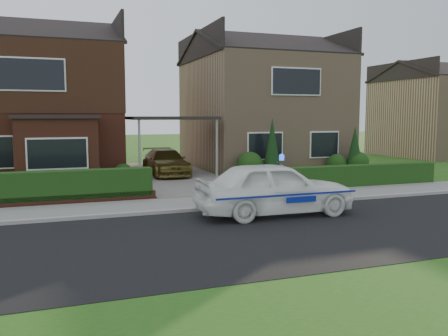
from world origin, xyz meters
name	(u,v)px	position (x,y,z in m)	size (l,w,h in m)	color
ground	(279,232)	(0.00, 0.00, 0.00)	(120.00, 120.00, 0.00)	#154E14
road	(279,232)	(0.00, 0.00, 0.00)	(60.00, 6.00, 0.02)	black
kerb	(234,207)	(0.00, 3.05, 0.06)	(60.00, 0.16, 0.12)	#9E9993
sidewalk	(222,202)	(0.00, 4.10, 0.05)	(60.00, 2.00, 0.10)	slate
grass_verge	(436,313)	(0.00, -5.00, 0.00)	(60.00, 4.00, 0.01)	#154E14
driveway	(172,176)	(0.00, 11.00, 0.06)	(3.80, 12.00, 0.12)	#666059
house_left	(35,94)	(-5.78, 13.90, 3.81)	(7.50, 9.53, 7.25)	brown
house_right	(261,100)	(5.80, 13.99, 3.66)	(7.50, 8.06, 7.25)	tan
carport_link	(171,119)	(0.00, 10.95, 2.66)	(3.80, 3.00, 2.77)	black
dwarf_wall	(30,202)	(-5.80, 5.30, 0.18)	(7.70, 0.25, 0.36)	brown
hedge_left	(31,207)	(-5.80, 5.45, 0.00)	(7.50, 0.55, 0.90)	#143310
hedge_right	(352,188)	(5.80, 5.35, 0.00)	(7.50, 0.55, 0.80)	#143310
shrub_left_mid	(83,170)	(-4.00, 9.30, 0.66)	(1.32, 1.32, 1.32)	#143310
shrub_left_near	(123,174)	(-2.40, 9.60, 0.42)	(0.84, 0.84, 0.84)	#143310
shrub_right_near	(250,165)	(3.20, 9.40, 0.60)	(1.20, 1.20, 1.20)	#143310
shrub_right_mid	(336,164)	(7.80, 9.50, 0.48)	(0.96, 0.96, 0.96)	#143310
shrub_right_far	(358,163)	(8.80, 9.20, 0.54)	(1.08, 1.08, 1.08)	#143310
conifer_a	(272,149)	(4.20, 9.20, 1.30)	(0.90, 0.90, 2.60)	black
conifer_b	(355,151)	(8.60, 9.20, 1.10)	(0.90, 0.90, 2.20)	black
neighbour_right	(436,118)	(20.00, 16.00, 2.60)	(6.50, 7.00, 5.20)	tan
police_car	(274,188)	(0.77, 1.87, 0.76)	(4.11, 4.51, 1.69)	white
driveway_car	(166,162)	(-0.27, 11.02, 0.70)	(1.63, 4.00, 1.16)	brown
potted_plant_a	(112,186)	(-3.17, 6.75, 0.36)	(0.38, 0.25, 0.71)	gray
potted_plant_c	(129,181)	(-2.50, 7.39, 0.39)	(0.44, 0.44, 0.78)	gray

